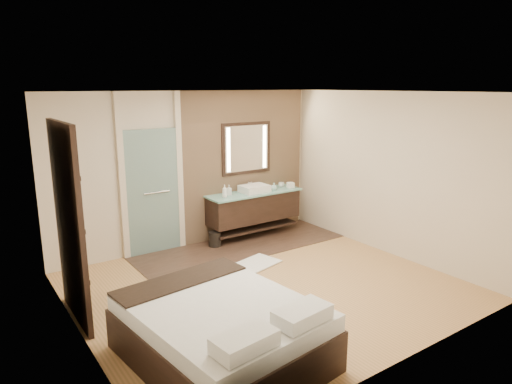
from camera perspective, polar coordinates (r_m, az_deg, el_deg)
floor at (r=6.62m, az=1.32°, el=-11.71°), size 5.00×5.00×0.00m
tile_strip at (r=8.15m, az=-1.91°, el=-6.75°), size 3.80×1.30×0.01m
stone_wall at (r=8.57m, az=-1.38°, el=3.54°), size 2.60×0.08×2.70m
vanity at (r=8.49m, az=-0.27°, el=-1.85°), size 1.85×0.55×0.88m
mirror_unit at (r=8.48m, az=-1.19°, el=5.49°), size 1.06×0.04×0.96m
frosted_door at (r=7.76m, az=-12.83°, el=0.64°), size 1.10×0.12×2.70m
shoji_partition at (r=5.78m, az=-22.29°, el=-3.65°), size 0.06×1.20×2.40m
bed at (r=4.92m, az=-4.32°, el=-16.93°), size 1.82×2.17×0.77m
bath_mat at (r=7.35m, az=0.03°, el=-8.92°), size 0.82×0.66×0.02m
waste_bin at (r=8.12m, az=-5.16°, el=-5.89°), size 0.22×0.22×0.27m
tissue_box at (r=8.79m, az=4.34°, el=0.87°), size 0.15×0.15×0.10m
soap_bottle_a at (r=8.01m, az=-3.94°, el=0.11°), size 0.11×0.11×0.22m
soap_bottle_b at (r=8.19m, az=-3.39°, el=0.26°), size 0.11×0.11×0.18m
soap_bottle_c at (r=8.57m, az=2.26°, el=0.70°), size 0.12×0.12×0.14m
cup at (r=8.85m, az=3.18°, el=0.93°), size 0.14×0.14×0.09m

